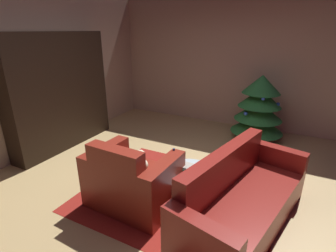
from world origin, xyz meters
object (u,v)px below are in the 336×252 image
Objects in this scene: bookshelf_unit at (66,92)px; bottle_on_table at (174,162)px; couch_red at (241,201)px; decorated_tree at (259,108)px; armchair_red at (132,181)px; coffee_table at (189,175)px; book_stack_on_table at (187,168)px.

bookshelf_unit is 2.66m from bottle_on_table.
decorated_tree reaches higher than couch_red.
bookshelf_unit is 1.90× the size of armchair_red.
coffee_table is 0.09m from book_stack_on_table.
bookshelf_unit is 3.66m from decorated_tree.
couch_red is 0.74m from book_stack_on_table.
bookshelf_unit is 2.86m from coffee_table.
couch_red is at bearing -9.61° from coffee_table.
bookshelf_unit is at bearing -149.85° from decorated_tree.
armchair_red is at bearing -144.16° from book_stack_on_table.
book_stack_on_table is 2.51m from decorated_tree.
bottle_on_table is at bearing -167.92° from coffee_table.
book_stack_on_table is (-0.72, 0.12, 0.16)m from couch_red.
bookshelf_unit is 2.82× the size of coffee_table.
bottle_on_table is at bearing -162.33° from book_stack_on_table.
armchair_red is 0.72m from coffee_table.
bookshelf_unit reaches higher than armchair_red.
coffee_table is at bearing 170.39° from couch_red.
armchair_red is at bearing -146.45° from coffee_table.
decorated_tree is at bearing 75.91° from bottle_on_table.
bookshelf_unit is at bearing 167.58° from couch_red.
decorated_tree reaches higher than bottle_on_table.
bottle_on_table is 0.24× the size of decorated_tree.
decorated_tree is (3.15, 1.83, -0.36)m from bookshelf_unit.
armchair_red is 1.30m from couch_red.
armchair_red is 4.66× the size of book_stack_on_table.
decorated_tree reaches higher than coffee_table.
book_stack_on_table is (2.68, -0.62, -0.55)m from bookshelf_unit.
coffee_table is (-0.68, 0.11, 0.08)m from couch_red.
decorated_tree reaches higher than book_stack_on_table.
couch_red is at bearing -12.42° from bookshelf_unit.
armchair_red reaches higher than coffee_table.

